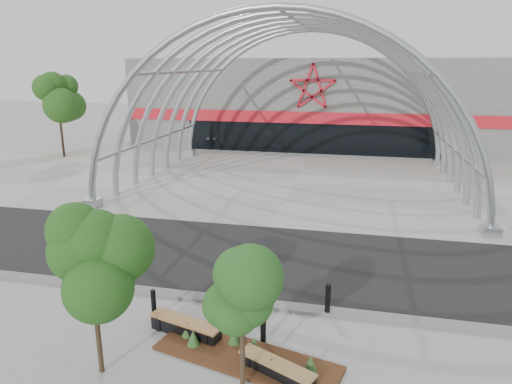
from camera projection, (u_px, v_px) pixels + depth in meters
name	position (u px, v px, depth m)	size (l,w,h in m)	color
ground	(230.00, 298.00, 15.26)	(140.00, 140.00, 0.00)	gray
road	(253.00, 256.00, 18.54)	(140.00, 7.00, 0.02)	black
forecourt	(294.00, 183.00, 29.81)	(60.00, 17.00, 0.04)	#A59E94
kerb	(228.00, 300.00, 15.00)	(60.00, 0.50, 0.12)	#63635E
arena_building	(319.00, 100.00, 45.59)	(34.00, 15.24, 8.00)	slate
vault_canopy	(294.00, 183.00, 29.81)	(20.80, 15.80, 20.36)	#A3A9AE
planting_bed	(244.00, 354.00, 12.14)	(5.24, 2.72, 0.53)	#3F1F11
street_tree_0	(91.00, 267.00, 10.86)	(1.77, 1.77, 4.04)	black
street_tree_1	(242.00, 291.00, 10.30)	(1.55, 1.55, 3.67)	#332619
bench_0	(186.00, 328.00, 13.15)	(2.32, 1.10, 0.48)	black
bench_1	(277.00, 370.00, 11.36)	(2.10, 1.31, 0.44)	black
bollard_0	(102.00, 278.00, 15.51)	(0.17, 0.17, 1.08)	black
bollard_1	(154.00, 304.00, 13.95)	(0.15, 0.15, 0.96)	black
bollard_2	(242.00, 329.00, 12.60)	(0.16, 0.16, 1.00)	black
bollard_3	(263.00, 326.00, 12.75)	(0.16, 0.16, 1.01)	black
bollard_4	(328.00, 300.00, 14.11)	(0.17, 0.17, 1.04)	black
bg_tree_0	(58.00, 101.00, 36.93)	(3.00, 3.00, 6.45)	black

